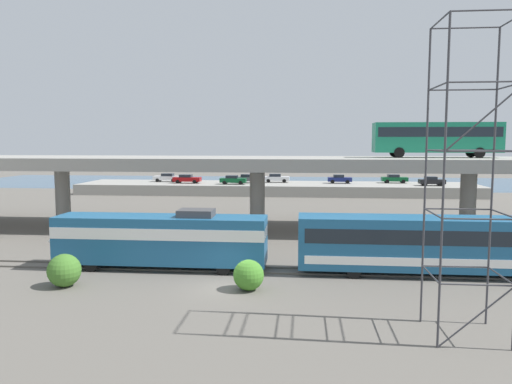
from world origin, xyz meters
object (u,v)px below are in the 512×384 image
Objects in this scene: parked_car_2 at (339,179)px; scaffolding_tower at (471,173)px; parked_car_3 at (432,181)px; parked_car_6 at (276,178)px; transit_bus_on_overpass at (436,136)px; parked_car_7 at (187,179)px; parked_car_1 at (233,180)px; train_coach_lead at (456,243)px; parked_car_5 at (394,179)px; train_locomotive at (151,237)px; parked_car_4 at (248,178)px; parked_car_0 at (167,177)px.

scaffolding_tower is at bearing -88.90° from parked_car_2.
parked_car_3 is 25.76m from parked_car_6.
parked_car_7 is (-32.80, 33.04, -6.81)m from transit_bus_on_overpass.
parked_car_1 is 0.92× the size of parked_car_7.
parked_car_5 is at bearing -95.93° from train_coach_lead.
train_coach_lead is (20.52, -0.00, -0.02)m from train_locomotive.
parked_car_5 is 35.75m from parked_car_7.
parked_car_2 is 14.87m from parked_car_3.
parked_car_6 is at bearing 174.70° from parked_car_2.
parked_car_2 is 0.93× the size of parked_car_4.
parked_car_2 is at bearing -170.42° from parked_car_5.
transit_bus_on_overpass is at bearing -52.20° from parked_car_1.
parked_car_4 is (0.90, 51.58, 0.31)m from train_locomotive.
train_coach_lead is 1.47× the size of scaffolding_tower.
transit_bus_on_overpass is 40.73m from parked_car_1.
train_locomotive is 54.29m from parked_car_0.
parked_car_0 is 39.84m from parked_car_5.
train_coach_lead is 1.72× the size of transit_bus_on_overpass.
train_coach_lead is at bearing -102.28° from parked_car_3.
scaffolding_tower is 60.93m from parked_car_3.
transit_bus_on_overpass reaches higher than parked_car_3.
parked_car_2 and parked_car_7 have the same top height.
parked_car_7 is (-9.45, 49.93, 0.32)m from train_locomotive.
parked_car_5 is 0.98× the size of parked_car_6.
parked_car_6 is 15.54m from parked_car_7.
parked_car_0 is at bearing -178.19° from parked_car_6.
train_coach_lead is at bearing -85.75° from parked_car_2.
parked_car_2 is at bearing -5.30° from parked_car_6.
transit_bus_on_overpass reaches higher than parked_car_1.
parked_car_0 is 0.97× the size of parked_car_7.
parked_car_6 is (-12.09, 63.52, -4.90)m from scaffolding_tower.
parked_car_0 is at bearing 116.65° from scaffolding_tower.
parked_car_7 is (-29.97, 49.93, 0.34)m from train_coach_lead.
parked_car_7 is at bearing -59.03° from train_coach_lead.
parked_car_2 is 9.59m from parked_car_5.
parked_car_3 is (31.15, 48.87, 0.31)m from train_locomotive.
train_locomotive is 20.52m from train_coach_lead.
scaffolding_tower reaches higher than train_locomotive.
train_locomotive is 3.32× the size of parked_car_7.
parked_car_4 is 10.48m from parked_car_7.
parked_car_6 is (-10.89, 1.01, 0.00)m from parked_car_2.
train_locomotive reaches higher than parked_car_1.
train_coach_lead reaches higher than parked_car_6.
parked_car_2 is at bearing -107.71° from train_locomotive.
parked_car_3 is 0.85× the size of parked_car_7.
train_coach_lead is at bearing -69.17° from parked_car_4.
parked_car_7 is at bearing 178.51° from parked_car_3.
parked_car_0 is 45.02m from parked_car_3.
train_coach_lead reaches higher than parked_car_5.
parked_car_3 is at bearing -9.53° from parked_car_6.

